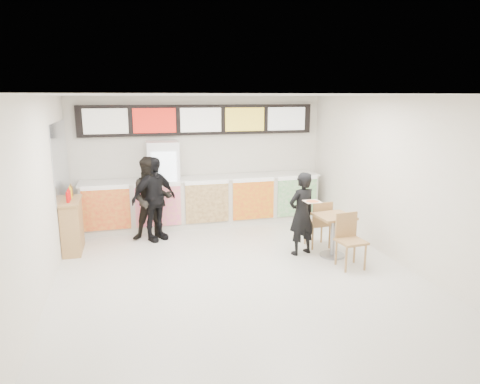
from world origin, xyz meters
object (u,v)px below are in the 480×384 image
object	(u,v)px
customer_mid	(154,199)
cafe_table	(333,228)
customer_left	(152,199)
condiment_ledge	(72,225)
drinks_fridge	(164,185)
customer_main	(302,214)
service_counter	(204,201)

from	to	relation	value
customer_mid	cafe_table	distance (m)	3.70
customer_left	customer_mid	bearing A→B (deg)	-22.28
customer_left	condiment_ledge	xyz separation A→B (m)	(-1.56, -0.31, -0.35)
customer_left	drinks_fridge	bearing A→B (deg)	74.35
customer_main	condiment_ledge	size ratio (longest dim) A/B	1.29
customer_mid	condiment_ledge	xyz separation A→B (m)	(-1.61, -0.28, -0.35)
customer_main	customer_mid	xyz separation A→B (m)	(-2.65, 1.58, 0.09)
service_counter	cafe_table	xyz separation A→B (m)	(1.98, -2.68, -0.01)
customer_mid	cafe_table	world-z (taller)	customer_mid
drinks_fridge	condiment_ledge	world-z (taller)	drinks_fridge
customer_main	condiment_ledge	distance (m)	4.46
cafe_table	condiment_ledge	bearing A→B (deg)	157.57
customer_main	customer_left	xyz separation A→B (m)	(-2.70, 1.60, 0.09)
drinks_fridge	condiment_ledge	xyz separation A→B (m)	(-1.89, -1.13, -0.47)
cafe_table	condiment_ledge	xyz separation A→B (m)	(-4.80, 1.57, -0.03)
service_counter	drinks_fridge	world-z (taller)	drinks_fridge
service_counter	customer_main	world-z (taller)	customer_main
customer_left	cafe_table	world-z (taller)	customer_left
condiment_ledge	customer_main	bearing A→B (deg)	-16.92
service_counter	customer_left	world-z (taller)	customer_left
drinks_fridge	customer_left	world-z (taller)	drinks_fridge
service_counter	cafe_table	size ratio (longest dim) A/B	3.33
service_counter	condiment_ledge	xyz separation A→B (m)	(-2.82, -1.12, -0.04)
drinks_fridge	customer_mid	size ratio (longest dim) A/B	1.13
customer_main	customer_mid	bearing A→B (deg)	-47.58
customer_main	cafe_table	size ratio (longest dim) A/B	0.96
service_counter	drinks_fridge	size ratio (longest dim) A/B	2.78
drinks_fridge	customer_mid	xyz separation A→B (m)	(-0.28, -0.85, -0.11)
cafe_table	customer_left	bearing A→B (deg)	145.62
customer_main	customer_mid	distance (m)	3.09
customer_mid	service_counter	bearing A→B (deg)	4.46
drinks_fridge	customer_left	size ratio (longest dim) A/B	1.13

